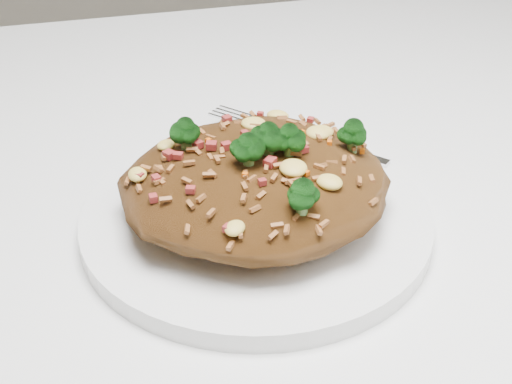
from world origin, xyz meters
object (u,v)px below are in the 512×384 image
fork (304,138)px  dining_table (97,304)px  fried_rice (257,173)px  plate (256,218)px

fork → dining_table: bearing=-121.1°
fried_rice → fork: (0.06, 0.09, -0.03)m
fork → fried_rice: bearing=-78.0°
plate → fried_rice: 0.04m
dining_table → fork: bearing=11.0°
fried_rice → fork: bearing=54.2°
dining_table → fork: 0.21m
dining_table → fried_rice: bearing=-23.4°
dining_table → fried_rice: 0.19m
fried_rice → fork: size_ratio=1.38×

